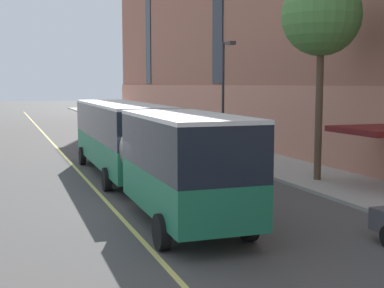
{
  "coord_description": "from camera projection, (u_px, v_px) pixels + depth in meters",
  "views": [
    {
      "loc": [
        -5.01,
        -18.57,
        4.48
      ],
      "look_at": [
        3.1,
        3.91,
        1.8
      ],
      "focal_mm": 50.0,
      "sensor_mm": 36.0,
      "label": 1
    }
  ],
  "objects": [
    {
      "name": "ground_plane",
      "position": [
        149.0,
        207.0,
        19.54
      ],
      "size": [
        260.0,
        260.0,
        0.0
      ],
      "primitive_type": "plane",
      "color": "#4C4947"
    },
    {
      "name": "sidewalk",
      "position": [
        318.0,
        177.0,
        25.42
      ],
      "size": [
        4.34,
        160.0,
        0.15
      ],
      "primitive_type": "cube",
      "color": "#ADA89E",
      "rests_on": "ground"
    },
    {
      "name": "city_bus",
      "position": [
        137.0,
        141.0,
        22.58
      ],
      "size": [
        3.14,
        19.76,
        3.57
      ],
      "color": "#1E704C",
      "rests_on": "ground"
    },
    {
      "name": "parked_car_darkgray_0",
      "position": [
        220.0,
        155.0,
        28.13
      ],
      "size": [
        2.14,
        4.65,
        1.56
      ],
      "color": "#4C4C51",
      "rests_on": "ground"
    },
    {
      "name": "parked_car_silver_1",
      "position": [
        119.0,
        123.0,
        50.92
      ],
      "size": [
        1.98,
        4.68,
        1.56
      ],
      "color": "#B7B7BC",
      "rests_on": "ground"
    },
    {
      "name": "parked_car_green_2",
      "position": [
        159.0,
        136.0,
        38.3
      ],
      "size": [
        2.04,
        4.28,
        1.56
      ],
      "color": "#23603D",
      "rests_on": "ground"
    },
    {
      "name": "street_tree_mid_block",
      "position": [
        321.0,
        17.0,
        23.61
      ],
      "size": [
        3.55,
        3.55,
        9.12
      ],
      "color": "brown",
      "rests_on": "sidewalk"
    },
    {
      "name": "street_lamp",
      "position": [
        225.0,
        87.0,
        31.55
      ],
      "size": [
        0.36,
        1.48,
        6.82
      ],
      "color": "#2D2D30",
      "rests_on": "sidewalk"
    },
    {
      "name": "lane_centerline",
      "position": [
        99.0,
        194.0,
        21.92
      ],
      "size": [
        0.16,
        140.0,
        0.01
      ],
      "primitive_type": "cube",
      "color": "#E0D66B",
      "rests_on": "ground"
    }
  ]
}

